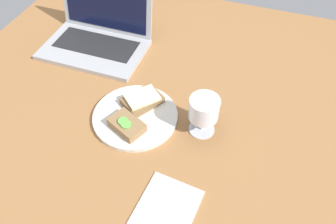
# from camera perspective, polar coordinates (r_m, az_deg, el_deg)

# --- Properties ---
(wooden_table) EXTENTS (1.40, 1.40, 0.03)m
(wooden_table) POSITION_cam_1_polar(r_m,az_deg,el_deg) (0.97, -2.44, -1.38)
(wooden_table) COLOR #9E6B3D
(wooden_table) RESTS_ON ground
(plate) EXTENTS (0.25, 0.25, 0.01)m
(plate) POSITION_cam_1_polar(r_m,az_deg,el_deg) (0.95, -5.71, -0.76)
(plate) COLOR silver
(plate) RESTS_ON wooden_table
(sandwich_with_cheese) EXTENTS (0.13, 0.14, 0.03)m
(sandwich_with_cheese) POSITION_cam_1_polar(r_m,az_deg,el_deg) (0.97, -4.50, 2.16)
(sandwich_with_cheese) COLOR brown
(sandwich_with_cheese) RESTS_ON plate
(sandwich_with_cucumber) EXTENTS (0.11, 0.10, 0.03)m
(sandwich_with_cucumber) POSITION_cam_1_polar(r_m,az_deg,el_deg) (0.91, -7.20, -2.24)
(sandwich_with_cucumber) COLOR #937047
(sandwich_with_cucumber) RESTS_ON plate
(wine_glass) EXTENTS (0.08, 0.08, 0.12)m
(wine_glass) POSITION_cam_1_polar(r_m,az_deg,el_deg) (0.87, 6.26, 0.27)
(wine_glass) COLOR white
(wine_glass) RESTS_ON wooden_table
(laptop) EXTENTS (0.35, 0.26, 0.19)m
(laptop) POSITION_cam_1_polar(r_m,az_deg,el_deg) (1.21, -12.15, 12.79)
(laptop) COLOR #ADAFB5
(laptop) RESTS_ON wooden_table
(napkin) EXTENTS (0.15, 0.17, 0.00)m
(napkin) POSITION_cam_1_polar(r_m,az_deg,el_deg) (0.80, -0.30, -16.55)
(napkin) COLOR white
(napkin) RESTS_ON wooden_table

